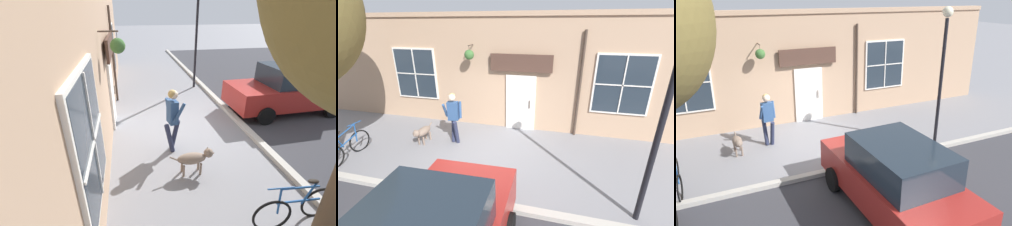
% 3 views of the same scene
% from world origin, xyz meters
% --- Properties ---
extents(ground_plane, '(90.00, 90.00, 0.00)m').
position_xyz_m(ground_plane, '(0.00, 0.00, 0.00)').
color(ground_plane, gray).
extents(curb_and_road, '(10.10, 28.00, 0.12)m').
position_xyz_m(curb_and_road, '(5.85, 0.00, 0.02)').
color(curb_and_road, '#B2ADA3').
rests_on(curb_and_road, ground_plane).
extents(storefront_facade, '(0.95, 18.00, 4.22)m').
position_xyz_m(storefront_facade, '(-2.34, 0.02, 2.13)').
color(storefront_facade, tan).
rests_on(storefront_facade, ground_plane).
extents(pedestrian_walking, '(0.55, 0.55, 1.76)m').
position_xyz_m(pedestrian_walking, '(-0.55, -1.29, 1.07)').
color(pedestrian_walking, '#282D47').
rests_on(pedestrian_walking, ground_plane).
extents(dog_on_leash, '(1.09, 0.30, 0.66)m').
position_xyz_m(dog_on_leash, '(-0.23, -2.33, 0.42)').
color(dog_on_leash, '#7F6B5B').
rests_on(dog_on_leash, ground_plane).
extents(leaning_bicycle, '(1.74, 0.20, 1.00)m').
position_xyz_m(leaning_bicycle, '(1.17, -3.98, 0.38)').
color(leaning_bicycle, black).
rests_on(leaning_bicycle, ground_plane).
extents(parked_car_mid_block, '(4.35, 2.03, 1.75)m').
position_xyz_m(parked_car_mid_block, '(4.18, 0.52, 0.88)').
color(parked_car_mid_block, maroon).
rests_on(parked_car_mid_block, ground_plane).
extents(street_lamp, '(0.32, 0.32, 4.40)m').
position_xyz_m(street_lamp, '(1.57, 3.84, 2.91)').
color(street_lamp, black).
rests_on(street_lamp, ground_plane).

